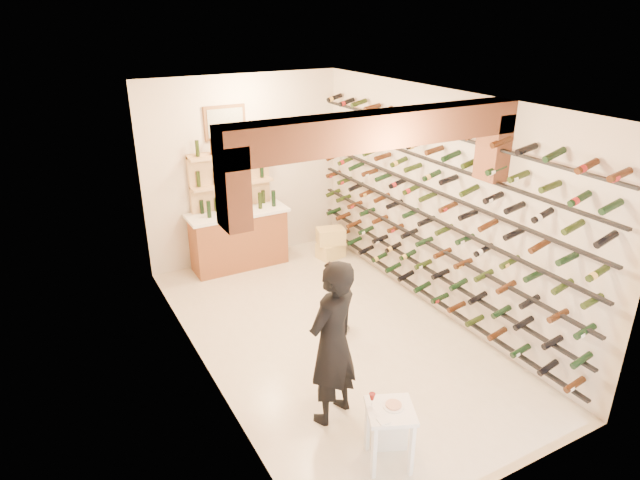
# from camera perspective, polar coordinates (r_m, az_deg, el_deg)

# --- Properties ---
(ground) EXTENTS (6.00, 6.00, 0.00)m
(ground) POSITION_cam_1_polar(r_m,az_deg,el_deg) (7.71, 1.09, -9.70)
(ground) COLOR beige
(ground) RESTS_ON ground
(room_shell) EXTENTS (3.52, 6.02, 3.21)m
(room_shell) POSITION_cam_1_polar(r_m,az_deg,el_deg) (6.55, 2.37, 5.99)
(room_shell) COLOR beige
(room_shell) RESTS_ON ground
(wine_rack) EXTENTS (0.32, 5.70, 2.56)m
(wine_rack) POSITION_cam_1_polar(r_m,az_deg,el_deg) (7.83, 10.97, 3.03)
(wine_rack) COLOR black
(wine_rack) RESTS_ON ground
(back_counter) EXTENTS (1.70, 0.62, 1.29)m
(back_counter) POSITION_cam_1_polar(r_m,az_deg,el_deg) (9.50, -8.43, 0.25)
(back_counter) COLOR brown
(back_counter) RESTS_ON ground
(back_shelving) EXTENTS (1.40, 0.31, 2.73)m
(back_shelving) POSITION_cam_1_polar(r_m,az_deg,el_deg) (9.49, -9.17, 4.28)
(back_shelving) COLOR tan
(back_shelving) RESTS_ON ground
(tasting_table) EXTENTS (0.59, 0.59, 0.79)m
(tasting_table) POSITION_cam_1_polar(r_m,az_deg,el_deg) (5.56, 7.28, -17.96)
(tasting_table) COLOR white
(tasting_table) RESTS_ON ground
(white_stool) EXTENTS (0.46, 0.46, 0.43)m
(white_stool) POSITION_cam_1_polar(r_m,az_deg,el_deg) (6.00, 7.12, -18.35)
(white_stool) COLOR white
(white_stool) RESTS_ON ground
(person) EXTENTS (0.81, 0.68, 1.88)m
(person) POSITION_cam_1_polar(r_m,az_deg,el_deg) (5.82, 1.30, -10.65)
(person) COLOR black
(person) RESTS_ON ground
(chrome_barstool) EXTENTS (0.35, 0.35, 0.68)m
(chrome_barstool) POSITION_cam_1_polar(r_m,az_deg,el_deg) (7.59, 1.86, -6.82)
(chrome_barstool) COLOR silver
(chrome_barstool) RESTS_ON ground
(crate_lower) EXTENTS (0.51, 0.40, 0.28)m
(crate_lower) POSITION_cam_1_polar(r_m,az_deg,el_deg) (9.88, 1.11, -1.06)
(crate_lower) COLOR #E1C87B
(crate_lower) RESTS_ON ground
(crate_upper) EXTENTS (0.55, 0.44, 0.28)m
(crate_upper) POSITION_cam_1_polar(r_m,az_deg,el_deg) (9.77, 1.12, 0.43)
(crate_upper) COLOR #E1C87B
(crate_upper) RESTS_ON crate_lower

